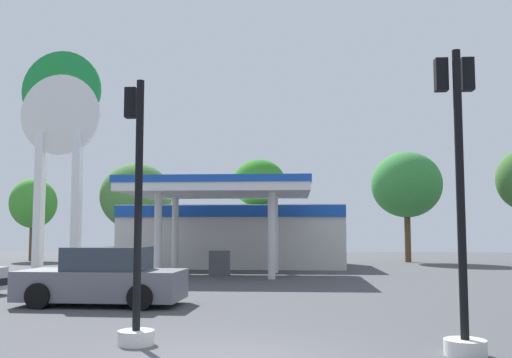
{
  "coord_description": "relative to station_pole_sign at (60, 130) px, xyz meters",
  "views": [
    {
      "loc": [
        1.07,
        -9.0,
        2.05
      ],
      "look_at": [
        -0.46,
        12.83,
        3.98
      ],
      "focal_mm": 40.35,
      "sensor_mm": 36.0,
      "label": 1
    }
  ],
  "objects": [
    {
      "name": "gas_station",
      "position": [
        8.86,
        3.04,
        -5.33
      ],
      "size": [
        11.98,
        13.41,
        4.27
      ],
      "color": "beige",
      "rests_on": "ground"
    },
    {
      "name": "car_0",
      "position": [
        7.05,
        -13.43,
        -6.55
      ],
      "size": [
        4.47,
        2.14,
        1.58
      ],
      "color": "black",
      "rests_on": "ground"
    },
    {
      "name": "station_pole_sign",
      "position": [
        0.0,
        0.0,
        0.0
      ],
      "size": [
        4.25,
        0.56,
        11.47
      ],
      "color": "white",
      "rests_on": "ground"
    },
    {
      "name": "traffic_signal_1",
      "position": [
        15.07,
        -19.12,
        -5.18
      ],
      "size": [
        0.68,
        0.7,
        5.11
      ],
      "color": "silver",
      "rests_on": "ground"
    },
    {
      "name": "tree_1",
      "position": [
        1.8,
        8.19,
        -3.03
      ],
      "size": [
        4.69,
        4.69,
        6.41
      ],
      "color": "brown",
      "rests_on": "ground"
    },
    {
      "name": "tree_0",
      "position": [
        -5.33,
        8.52,
        -3.46
      ],
      "size": [
        3.09,
        3.09,
        5.5
      ],
      "color": "brown",
      "rests_on": "ground"
    },
    {
      "name": "traffic_signal_0",
      "position": [
        9.43,
        -18.66,
        -5.58
      ],
      "size": [
        0.65,
        0.68,
        4.81
      ],
      "color": "silver",
      "rests_on": "ground"
    },
    {
      "name": "tree_3",
      "position": [
        19.4,
        8.39,
        -2.35
      ],
      "size": [
        4.48,
        4.48,
        7.05
      ],
      "color": "brown",
      "rests_on": "ground"
    },
    {
      "name": "tree_2",
      "position": [
        10.07,
        5.7,
        -2.41
      ],
      "size": [
        3.22,
        3.22,
        6.31
      ],
      "color": "brown",
      "rests_on": "ground"
    }
  ]
}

